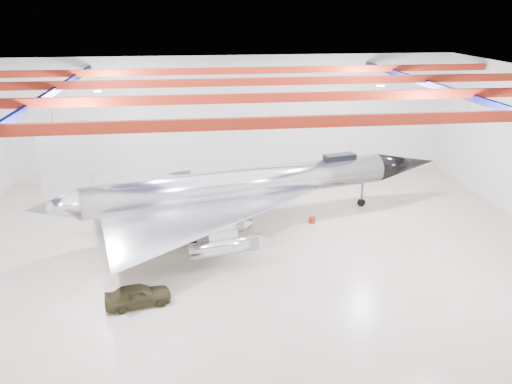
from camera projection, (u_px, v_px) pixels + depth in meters
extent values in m
plane|color=#C1B19A|center=(255.00, 248.00, 32.84)|extent=(40.00, 40.00, 0.00)
plane|color=silver|center=(234.00, 118.00, 44.85)|extent=(40.00, 0.00, 40.00)
plane|color=#0A0F38|center=(255.00, 79.00, 28.99)|extent=(40.00, 40.00, 0.00)
cube|color=maroon|center=(282.00, 122.00, 20.84)|extent=(39.50, 0.25, 0.50)
cube|color=maroon|center=(262.00, 98.00, 26.42)|extent=(39.50, 0.25, 0.50)
cube|color=maroon|center=(249.00, 82.00, 31.99)|extent=(39.50, 0.25, 0.50)
cube|color=maroon|center=(240.00, 71.00, 37.56)|extent=(39.50, 0.25, 0.50)
cube|color=#0D1252|center=(42.00, 99.00, 27.86)|extent=(0.25, 29.50, 0.40)
cube|color=#0D1252|center=(448.00, 90.00, 30.76)|extent=(0.25, 29.50, 0.40)
cube|color=silver|center=(54.00, 129.00, 22.67)|extent=(0.55, 0.55, 0.25)
cube|color=silver|center=(467.00, 118.00, 25.09)|extent=(0.55, 0.55, 0.25)
cube|color=silver|center=(98.00, 89.00, 33.81)|extent=(0.55, 0.55, 0.25)
cube|color=silver|center=(381.00, 83.00, 36.23)|extent=(0.55, 0.55, 0.25)
cylinder|color=silver|center=(243.00, 184.00, 35.46)|extent=(21.97, 7.02, 2.20)
cone|color=black|center=(406.00, 164.00, 39.91)|extent=(5.86, 3.37, 2.20)
cone|color=silver|center=(53.00, 207.00, 31.36)|extent=(3.71, 2.88, 2.20)
cube|color=silver|center=(65.00, 162.00, 30.71)|extent=(3.04, 0.81, 4.96)
cube|color=black|center=(340.00, 158.00, 37.55)|extent=(2.56, 1.40, 0.55)
cylinder|color=silver|center=(223.00, 247.00, 29.60)|extent=(4.30, 1.89, 0.99)
cylinder|color=silver|center=(211.00, 229.00, 32.02)|extent=(4.30, 1.89, 0.99)
cylinder|color=silver|center=(188.00, 195.00, 37.83)|extent=(4.30, 1.89, 0.99)
cylinder|color=silver|center=(180.00, 183.00, 40.26)|extent=(4.30, 1.89, 0.99)
cylinder|color=#59595B|center=(362.00, 194.00, 39.40)|extent=(0.20, 0.20, 1.98)
cylinder|color=black|center=(361.00, 203.00, 39.64)|extent=(0.66, 0.37, 0.62)
cylinder|color=#59595B|center=(193.00, 236.00, 32.34)|extent=(0.20, 0.20, 1.98)
cylinder|color=black|center=(193.00, 245.00, 32.58)|extent=(0.66, 0.37, 0.62)
cylinder|color=#59595B|center=(176.00, 206.00, 37.19)|extent=(0.20, 0.20, 1.98)
cylinder|color=black|center=(176.00, 214.00, 37.43)|extent=(0.66, 0.37, 0.62)
imported|color=#332E19|center=(138.00, 295.00, 26.42)|extent=(3.65, 2.02, 1.17)
cube|color=olive|center=(197.00, 216.00, 37.33)|extent=(0.63, 0.56, 0.37)
cube|color=#A02810|center=(244.00, 196.00, 41.54)|extent=(0.40, 0.32, 0.27)
cylinder|color=#59595B|center=(257.00, 238.00, 33.80)|extent=(0.65, 0.65, 0.45)
cube|color=olive|center=(284.00, 196.00, 41.27)|extent=(0.63, 0.55, 0.39)
cube|color=#59595B|center=(158.00, 214.00, 37.78)|extent=(0.52, 0.48, 0.30)
cylinder|color=#A02810|center=(312.00, 220.00, 36.65)|extent=(0.49, 0.49, 0.43)
cube|color=olive|center=(248.00, 222.00, 36.24)|extent=(0.64, 0.55, 0.40)
cylinder|color=#59595B|center=(278.00, 190.00, 42.75)|extent=(0.47, 0.47, 0.38)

